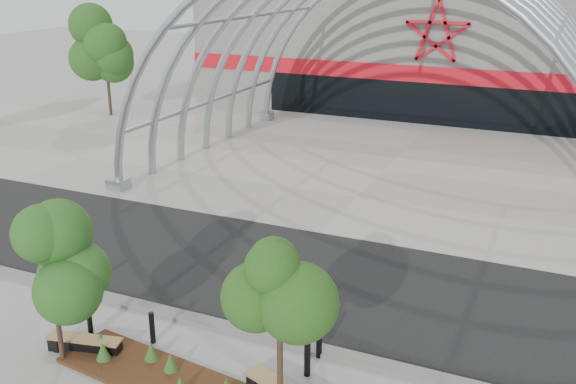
# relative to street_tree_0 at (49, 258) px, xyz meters

# --- Properties ---
(ground) EXTENTS (140.00, 140.00, 0.00)m
(ground) POSITION_rel_street_tree_0_xyz_m (2.98, 3.22, -2.84)
(ground) COLOR #959690
(ground) RESTS_ON ground
(road) EXTENTS (140.00, 7.00, 0.02)m
(road) POSITION_rel_street_tree_0_xyz_m (2.98, 6.72, -2.83)
(road) COLOR black
(road) RESTS_ON ground
(forecourt) EXTENTS (60.00, 17.00, 0.04)m
(forecourt) POSITION_rel_street_tree_0_xyz_m (2.98, 18.72, -2.82)
(forecourt) COLOR #A49F95
(forecourt) RESTS_ON ground
(kerb) EXTENTS (60.00, 0.50, 0.12)m
(kerb) POSITION_rel_street_tree_0_xyz_m (2.98, 2.97, -2.78)
(kerb) COLOR slate
(kerb) RESTS_ON ground
(arena_building) EXTENTS (34.00, 15.24, 8.00)m
(arena_building) POSITION_rel_street_tree_0_xyz_m (2.98, 36.67, 1.15)
(arena_building) COLOR slate
(arena_building) RESTS_ON ground
(vault_canopy) EXTENTS (20.80, 15.80, 20.36)m
(vault_canopy) POSITION_rel_street_tree_0_xyz_m (2.98, 18.72, -2.83)
(vault_canopy) COLOR #A3A9AE
(vault_canopy) RESTS_ON ground
(planting_bed) EXTENTS (5.50, 2.29, 0.56)m
(planting_bed) POSITION_rel_street_tree_0_xyz_m (2.58, 0.40, -2.71)
(planting_bed) COLOR #3B1E10
(planting_bed) RESTS_ON ground
(street_tree_0) EXTENTS (1.74, 1.74, 3.96)m
(street_tree_0) POSITION_rel_street_tree_0_xyz_m (0.00, 0.00, 0.00)
(street_tree_0) COLOR #301F18
(street_tree_0) RESTS_ON ground
(street_tree_1) EXTENTS (1.70, 1.70, 4.01)m
(street_tree_1) POSITION_rel_street_tree_0_xyz_m (5.75, 0.55, 0.04)
(street_tree_1) COLOR black
(street_tree_1) RESTS_ON ground
(bench_0) EXTENTS (2.01, 0.85, 0.41)m
(bench_0) POSITION_rel_street_tree_0_xyz_m (0.24, 0.55, -2.64)
(bench_0) COLOR black
(bench_0) RESTS_ON ground
(bollard_0) EXTENTS (0.15, 0.15, 0.93)m
(bollard_0) POSITION_rel_street_tree_0_xyz_m (-2.03, 2.99, -2.38)
(bollard_0) COLOR black
(bollard_0) RESTS_ON ground
(bollard_1) EXTENTS (0.14, 0.14, 0.88)m
(bollard_1) POSITION_rel_street_tree_0_xyz_m (-0.19, 1.27, -2.41)
(bollard_1) COLOR black
(bollard_1) RESTS_ON ground
(bollard_2) EXTENTS (0.14, 0.14, 0.89)m
(bollard_2) POSITION_rel_street_tree_0_xyz_m (1.58, 1.61, -2.40)
(bollard_2) COLOR black
(bollard_2) RESTS_ON ground
(bollard_3) EXTENTS (0.16, 0.16, 0.98)m
(bollard_3) POSITION_rel_street_tree_0_xyz_m (5.84, 1.93, -2.35)
(bollard_3) COLOR black
(bollard_3) RESTS_ON ground
(bollard_4) EXTENTS (0.15, 0.15, 0.94)m
(bollard_4) POSITION_rel_street_tree_0_xyz_m (5.82, 2.76, -2.38)
(bollard_4) COLOR black
(bollard_4) RESTS_ON ground
(bg_tree_0) EXTENTS (3.00, 3.00, 6.45)m
(bg_tree_0) POSITION_rel_street_tree_0_xyz_m (-17.02, 23.22, 1.79)
(bg_tree_0) COLOR black
(bg_tree_0) RESTS_ON ground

